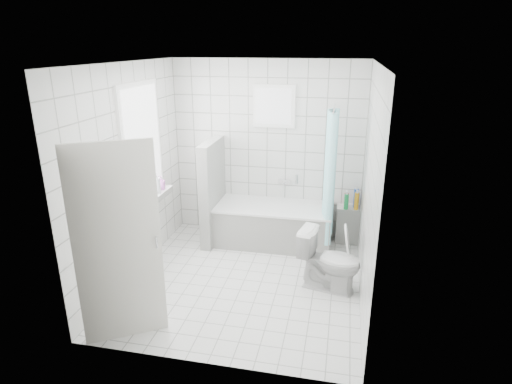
# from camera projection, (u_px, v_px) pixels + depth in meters

# --- Properties ---
(ground) EXTENTS (3.00, 3.00, 0.00)m
(ground) POSITION_uv_depth(u_px,v_px,m) (244.00, 280.00, 5.33)
(ground) COLOR white
(ground) RESTS_ON ground
(ceiling) EXTENTS (3.00, 3.00, 0.00)m
(ceiling) POSITION_uv_depth(u_px,v_px,m) (242.00, 63.00, 4.47)
(ceiling) COLOR white
(ceiling) RESTS_ON ground
(wall_back) EXTENTS (2.80, 0.02, 2.60)m
(wall_back) POSITION_uv_depth(u_px,v_px,m) (267.00, 150.00, 6.29)
(wall_back) COLOR white
(wall_back) RESTS_ON ground
(wall_front) EXTENTS (2.80, 0.02, 2.60)m
(wall_front) POSITION_uv_depth(u_px,v_px,m) (201.00, 235.00, 3.52)
(wall_front) COLOR white
(wall_front) RESTS_ON ground
(wall_left) EXTENTS (0.02, 3.00, 2.60)m
(wall_left) POSITION_uv_depth(u_px,v_px,m) (131.00, 174.00, 5.17)
(wall_left) COLOR white
(wall_left) RESTS_ON ground
(wall_right) EXTENTS (0.02, 3.00, 2.60)m
(wall_right) POSITION_uv_depth(u_px,v_px,m) (369.00, 189.00, 4.63)
(wall_right) COLOR white
(wall_right) RESTS_ON ground
(window_left) EXTENTS (0.01, 0.90, 1.40)m
(window_left) POSITION_uv_depth(u_px,v_px,m) (143.00, 144.00, 5.34)
(window_left) COLOR white
(window_left) RESTS_ON wall_left
(window_back) EXTENTS (0.50, 0.01, 0.50)m
(window_back) POSITION_uv_depth(u_px,v_px,m) (274.00, 106.00, 6.01)
(window_back) COLOR white
(window_back) RESTS_ON wall_back
(window_sill) EXTENTS (0.18, 1.02, 0.08)m
(window_sill) POSITION_uv_depth(u_px,v_px,m) (152.00, 200.00, 5.58)
(window_sill) COLOR white
(window_sill) RESTS_ON wall_left
(door) EXTENTS (0.70, 0.46, 2.00)m
(door) POSITION_uv_depth(u_px,v_px,m) (118.00, 246.00, 4.00)
(door) COLOR silver
(door) RESTS_ON ground
(bathtub) EXTENTS (1.67, 0.77, 0.58)m
(bathtub) POSITION_uv_depth(u_px,v_px,m) (274.00, 224.00, 6.24)
(bathtub) COLOR white
(bathtub) RESTS_ON ground
(partition_wall) EXTENTS (0.15, 0.85, 1.50)m
(partition_wall) POSITION_uv_depth(u_px,v_px,m) (213.00, 192.00, 6.22)
(partition_wall) COLOR white
(partition_wall) RESTS_ON ground
(tiled_ledge) EXTENTS (0.40, 0.24, 0.55)m
(tiled_ledge) POSITION_uv_depth(u_px,v_px,m) (350.00, 225.00, 6.27)
(tiled_ledge) COLOR white
(tiled_ledge) RESTS_ON ground
(toilet) EXTENTS (0.80, 0.56, 0.74)m
(toilet) POSITION_uv_depth(u_px,v_px,m) (330.00, 261.00, 5.04)
(toilet) COLOR white
(toilet) RESTS_ON ground
(curtain_rod) EXTENTS (0.02, 0.80, 0.02)m
(curtain_rod) POSITION_uv_depth(u_px,v_px,m) (334.00, 108.00, 5.50)
(curtain_rod) COLOR silver
(curtain_rod) RESTS_ON wall_back
(shower_curtain) EXTENTS (0.14, 0.48, 1.78)m
(shower_curtain) POSITION_uv_depth(u_px,v_px,m) (330.00, 178.00, 5.68)
(shower_curtain) COLOR #56F3FC
(shower_curtain) RESTS_ON curtain_rod
(tub_faucet) EXTENTS (0.18, 0.06, 0.06)m
(tub_faucet) POSITION_uv_depth(u_px,v_px,m) (285.00, 181.00, 6.35)
(tub_faucet) COLOR silver
(tub_faucet) RESTS_ON wall_back
(sill_bottles) EXTENTS (0.18, 0.77, 0.30)m
(sill_bottles) POSITION_uv_depth(u_px,v_px,m) (149.00, 190.00, 5.46)
(sill_bottles) COLOR pink
(sill_bottles) RESTS_ON window_sill
(ledge_bottles) EXTENTS (0.20, 0.16, 0.27)m
(ledge_bottles) POSITION_uv_depth(u_px,v_px,m) (352.00, 200.00, 6.11)
(ledge_bottles) COLOR #F8A81A
(ledge_bottles) RESTS_ON tiled_ledge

